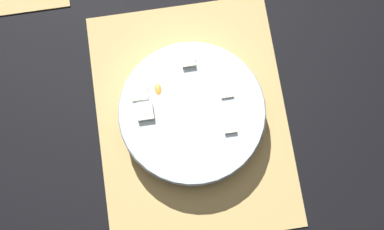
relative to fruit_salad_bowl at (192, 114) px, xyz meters
The scene contains 3 objects.
ground_plane 0.04m from the fruit_salad_bowl, 90.04° to the right, with size 6.00×6.00×0.00m, color black.
bamboo_mat_center 0.04m from the fruit_salad_bowl, 90.04° to the right, with size 0.47×0.37×0.01m.
fruit_salad_bowl is the anchor object (origin of this frame).
Camera 1 is at (-0.22, 0.03, 1.02)m, focal length 50.00 mm.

